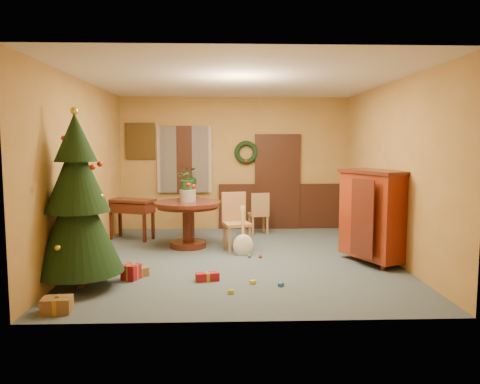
{
  "coord_description": "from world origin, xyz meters",
  "views": [
    {
      "loc": [
        -0.25,
        -7.58,
        1.91
      ],
      "look_at": [
        0.04,
        0.4,
        1.07
      ],
      "focal_mm": 35.0,
      "sensor_mm": 36.0,
      "label": 1
    }
  ],
  "objects_px": {
    "dining_table": "(188,215)",
    "sideboard": "(375,213)",
    "writing_desk": "(132,209)",
    "christmas_tree": "(78,203)",
    "chair_near": "(235,219)"
  },
  "relations": [
    {
      "from": "dining_table",
      "to": "writing_desk",
      "type": "bearing_deg",
      "value": 147.21
    },
    {
      "from": "writing_desk",
      "to": "sideboard",
      "type": "distance_m",
      "value": 4.65
    },
    {
      "from": "chair_near",
      "to": "sideboard",
      "type": "xyz_separation_m",
      "value": [
        2.19,
        -0.99,
        0.24
      ]
    },
    {
      "from": "chair_near",
      "to": "christmas_tree",
      "type": "bearing_deg",
      "value": -134.76
    },
    {
      "from": "christmas_tree",
      "to": "sideboard",
      "type": "height_order",
      "value": "christmas_tree"
    },
    {
      "from": "writing_desk",
      "to": "sideboard",
      "type": "bearing_deg",
      "value": -24.97
    },
    {
      "from": "christmas_tree",
      "to": "dining_table",
      "type": "bearing_deg",
      "value": 62.03
    },
    {
      "from": "dining_table",
      "to": "christmas_tree",
      "type": "height_order",
      "value": "christmas_tree"
    },
    {
      "from": "writing_desk",
      "to": "sideboard",
      "type": "relative_size",
      "value": 0.68
    },
    {
      "from": "writing_desk",
      "to": "sideboard",
      "type": "xyz_separation_m",
      "value": [
        4.22,
        -1.96,
        0.19
      ]
    },
    {
      "from": "dining_table",
      "to": "sideboard",
      "type": "distance_m",
      "value": 3.29
    },
    {
      "from": "christmas_tree",
      "to": "writing_desk",
      "type": "height_order",
      "value": "christmas_tree"
    },
    {
      "from": "chair_near",
      "to": "sideboard",
      "type": "distance_m",
      "value": 2.41
    },
    {
      "from": "christmas_tree",
      "to": "sideboard",
      "type": "xyz_separation_m",
      "value": [
        4.3,
        1.14,
        -0.33
      ]
    },
    {
      "from": "chair_near",
      "to": "christmas_tree",
      "type": "xyz_separation_m",
      "value": [
        -2.11,
        -2.13,
        0.57
      ]
    }
  ]
}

